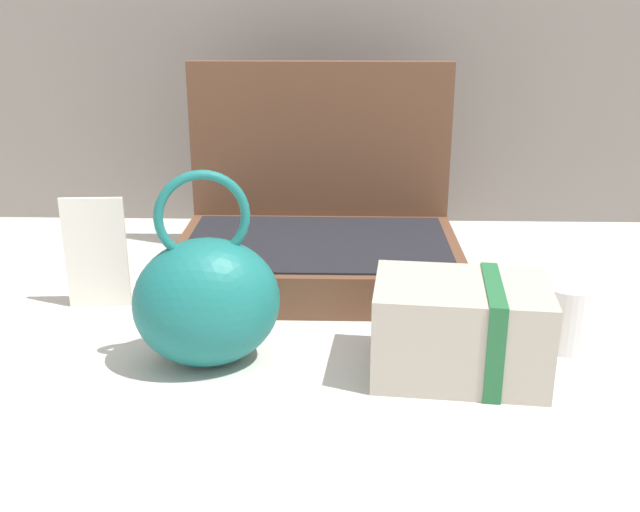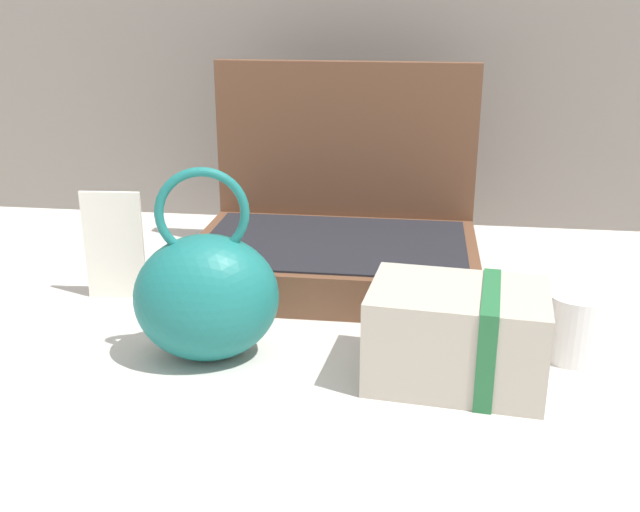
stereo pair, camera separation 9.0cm
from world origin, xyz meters
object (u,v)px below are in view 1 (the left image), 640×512
(teal_pouch_handbag, at_px, (207,300))
(info_card_left, at_px, (96,253))
(cream_toiletry_bag, at_px, (463,329))
(open_suitcase, at_px, (318,230))
(coffee_mug, at_px, (565,315))

(teal_pouch_handbag, xyz_separation_m, info_card_left, (-0.19, 0.17, -0.00))
(teal_pouch_handbag, relative_size, cream_toiletry_bag, 1.13)
(open_suitcase, distance_m, coffee_mug, 0.41)
(teal_pouch_handbag, distance_m, coffee_mug, 0.45)
(open_suitcase, distance_m, info_card_left, 0.34)
(teal_pouch_handbag, bearing_deg, info_card_left, 137.83)
(cream_toiletry_bag, bearing_deg, teal_pouch_handbag, 176.75)
(open_suitcase, distance_m, teal_pouch_handbag, 0.34)
(cream_toiletry_bag, distance_m, coffee_mug, 0.16)
(cream_toiletry_bag, height_order, info_card_left, info_card_left)
(cream_toiletry_bag, relative_size, coffee_mug, 1.98)
(open_suitcase, xyz_separation_m, cream_toiletry_bag, (0.18, -0.34, -0.01))
(open_suitcase, relative_size, teal_pouch_handbag, 1.81)
(cream_toiletry_bag, xyz_separation_m, coffee_mug, (0.14, 0.08, -0.01))
(open_suitcase, height_order, coffee_mug, open_suitcase)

